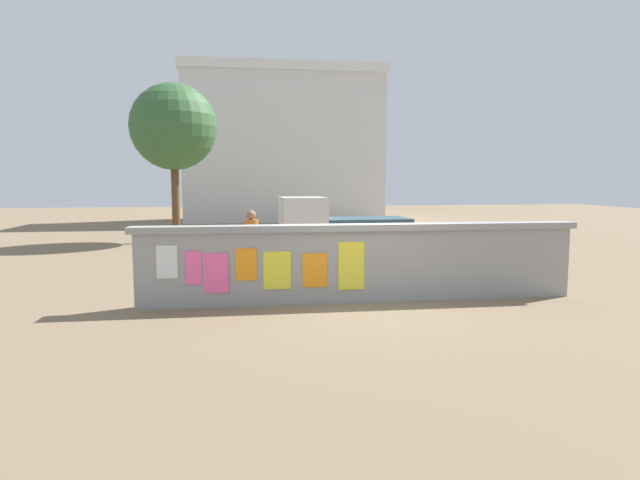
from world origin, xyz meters
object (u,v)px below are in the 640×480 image
(motorcycle, at_px, (455,261))
(bicycle_far, at_px, (197,251))
(person_walking, at_px, (251,237))
(bicycle_near, at_px, (270,272))
(tree_roadside, at_px, (174,127))
(auto_rickshaw_truck, at_px, (337,231))

(motorcycle, distance_m, bicycle_far, 7.02)
(motorcycle, distance_m, person_walking, 4.76)
(bicycle_far, bearing_deg, bicycle_near, -64.39)
(bicycle_near, distance_m, tree_roadside, 10.84)
(bicycle_near, xyz_separation_m, bicycle_far, (-1.84, 3.83, 0.00))
(tree_roadside, bearing_deg, auto_rickshaw_truck, -49.66)
(bicycle_far, bearing_deg, auto_rickshaw_truck, -3.73)
(bicycle_near, bearing_deg, tree_roadside, 107.66)
(auto_rickshaw_truck, xyz_separation_m, tree_roadside, (-5.15, 6.06, 3.37))
(person_walking, bearing_deg, auto_rickshaw_truck, 42.45)
(person_walking, bearing_deg, bicycle_far, 120.45)
(auto_rickshaw_truck, bearing_deg, motorcycle, -56.08)
(motorcycle, xyz_separation_m, person_walking, (-4.62, 0.99, 0.52))
(tree_roadside, bearing_deg, bicycle_far, -78.02)
(tree_roadside, bearing_deg, bicycle_near, -72.34)
(motorcycle, bearing_deg, auto_rickshaw_truck, 123.92)
(person_walking, relative_size, tree_roadside, 0.27)
(bicycle_far, xyz_separation_m, tree_roadside, (-1.23, 5.81, 3.91))
(bicycle_near, xyz_separation_m, person_walking, (-0.37, 1.34, 0.62))
(motorcycle, height_order, person_walking, person_walking)
(motorcycle, relative_size, bicycle_near, 1.14)
(bicycle_near, height_order, person_walking, person_walking)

